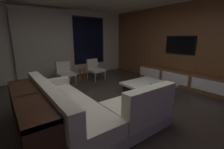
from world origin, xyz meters
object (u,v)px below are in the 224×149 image
(accent_chair_by_curtain, at_px, (65,72))
(media_console, at_px, (179,78))
(sectional_couch, at_px, (85,109))
(coffee_table, at_px, (148,89))
(accent_chair_near_window, at_px, (95,68))
(book_stack_on_coffee_table, at_px, (155,84))
(side_stool, at_px, (82,71))
(console_table_behind_couch, at_px, (30,115))
(mounted_tv, at_px, (180,45))

(accent_chair_by_curtain, xyz_separation_m, media_console, (3.00, -2.53, -0.18))
(sectional_couch, bearing_deg, coffee_table, 6.45)
(accent_chair_by_curtain, bearing_deg, accent_chair_near_window, -4.49)
(book_stack_on_coffee_table, relative_size, accent_chair_near_window, 0.27)
(side_stool, bearing_deg, console_table_behind_couch, -129.55)
(accent_chair_by_curtain, bearing_deg, media_console, -40.17)
(coffee_table, height_order, side_stool, side_stool)
(book_stack_on_coffee_table, relative_size, accent_chair_by_curtain, 0.27)
(sectional_couch, xyz_separation_m, accent_chair_near_window, (1.76, 2.67, 0.14))
(coffee_table, relative_size, console_table_behind_couch, 0.55)
(book_stack_on_coffee_table, xyz_separation_m, console_table_behind_couch, (-3.01, 0.07, 0.02))
(coffee_table, xyz_separation_m, console_table_behind_couch, (-2.97, -0.10, 0.22))
(accent_chair_near_window, height_order, accent_chair_by_curtain, same)
(accent_chair_by_curtain, bearing_deg, mounted_tv, -36.27)
(sectional_couch, distance_m, media_console, 3.62)
(side_stool, bearing_deg, media_console, -46.62)
(sectional_couch, xyz_separation_m, coffee_table, (2.05, 0.23, -0.10))
(accent_chair_near_window, distance_m, side_stool, 0.53)
(book_stack_on_coffee_table, bearing_deg, accent_chair_near_window, 97.33)
(side_stool, bearing_deg, accent_chair_near_window, -7.61)
(sectional_couch, relative_size, side_stool, 5.43)
(side_stool, distance_m, console_table_behind_couch, 3.38)
(book_stack_on_coffee_table, xyz_separation_m, mounted_tv, (1.70, 0.37, 0.96))
(sectional_couch, relative_size, accent_chair_by_curtain, 3.21)
(sectional_couch, bearing_deg, accent_chair_near_window, 56.55)
(console_table_behind_couch, bearing_deg, mounted_tv, 3.60)
(accent_chair_near_window, bearing_deg, coffee_table, -83.14)
(book_stack_on_coffee_table, distance_m, console_table_behind_couch, 3.01)
(coffee_table, distance_m, accent_chair_near_window, 2.46)
(mounted_tv, height_order, console_table_behind_couch, mounted_tv)
(book_stack_on_coffee_table, xyz_separation_m, accent_chair_by_curtain, (-1.48, 2.70, 0.05))
(book_stack_on_coffee_table, height_order, accent_chair_by_curtain, accent_chair_by_curtain)
(mounted_tv, bearing_deg, side_stool, 137.83)
(accent_chair_near_window, height_order, side_stool, accent_chair_near_window)
(side_stool, height_order, media_console, media_console)
(side_stool, distance_m, media_console, 3.45)
(book_stack_on_coffee_table, relative_size, mounted_tv, 0.20)
(accent_chair_by_curtain, bearing_deg, coffee_table, -60.29)
(accent_chair_by_curtain, relative_size, console_table_behind_couch, 0.37)
(accent_chair_near_window, distance_m, media_console, 3.07)
(side_stool, bearing_deg, sectional_couch, -114.39)
(accent_chair_near_window, bearing_deg, book_stack_on_coffee_table, -82.67)
(coffee_table, relative_size, side_stool, 2.52)
(coffee_table, height_order, accent_chair_by_curtain, accent_chair_by_curtain)
(media_console, xyz_separation_m, mounted_tv, (0.18, 0.20, 1.10))
(sectional_couch, xyz_separation_m, media_console, (3.61, 0.23, -0.04))
(accent_chair_near_window, relative_size, side_stool, 1.70)
(coffee_table, bearing_deg, book_stack_on_coffee_table, -76.42)
(accent_chair_by_curtain, distance_m, side_stool, 0.63)
(media_console, distance_m, mounted_tv, 1.13)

